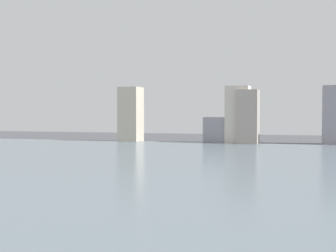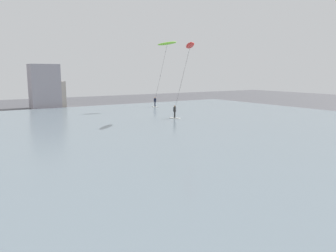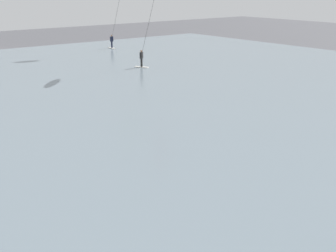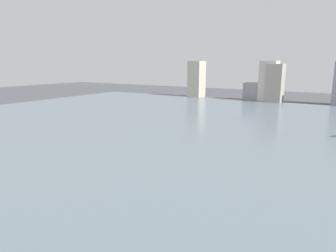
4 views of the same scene
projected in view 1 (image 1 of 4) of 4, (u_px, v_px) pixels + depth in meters
name	position (u px, v px, depth m)	size (l,w,h in m)	color
water_bay	(267.00, 170.00, 34.25)	(84.00, 52.00, 0.10)	slate
far_shore_buildings	(271.00, 117.00, 60.96)	(31.32, 5.08, 7.28)	beige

